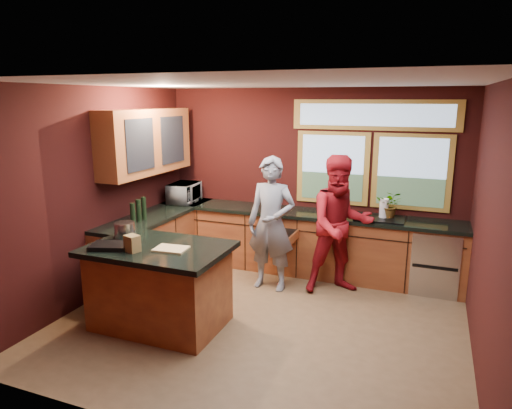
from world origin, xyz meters
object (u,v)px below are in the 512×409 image
Objects in this scene: island at (160,285)px; cutting_board at (171,249)px; person_grey at (271,224)px; person_red at (340,225)px; stock_pot at (125,230)px.

cutting_board reaches higher than island.
island is at bearing -116.79° from person_grey.
person_red reaches higher than cutting_board.
island is at bearing 165.96° from cutting_board.
person_grey is at bearing 164.71° from person_red.
island is 2.44m from person_red.
person_red is at bearing 44.91° from island.
cutting_board is at bearing -14.04° from island.
person_grey is at bearing 67.96° from cutting_board.
cutting_board is at bearing -14.93° from stock_pot.
cutting_board is (-1.50, -1.74, 0.03)m from person_red.
cutting_board is 1.46× the size of stock_pot.
person_grey is (0.81, 1.47, 0.43)m from island.
stock_pot is (-0.55, 0.15, 0.56)m from island.
stock_pot is at bearing -133.76° from person_grey.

